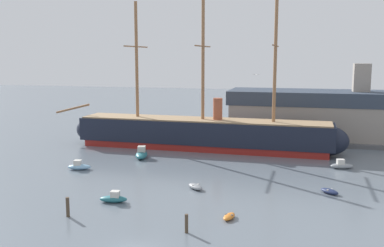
# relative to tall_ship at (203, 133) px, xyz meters

# --- Properties ---
(tall_ship) EXTENTS (57.52, 11.94, 27.68)m
(tall_ship) POSITION_rel_tall_ship_xyz_m (0.00, 0.00, 0.00)
(tall_ship) COLOR maroon
(tall_ship) RESTS_ON ground
(motorboat_foreground_left) EXTENTS (3.52, 1.89, 1.41)m
(motorboat_foreground_left) POSITION_rel_tall_ship_xyz_m (-3.48, -32.82, -2.52)
(motorboat_foreground_left) COLOR #236670
(motorboat_foreground_left) RESTS_ON ground
(dinghy_foreground_right) EXTENTS (1.45, 2.45, 0.54)m
(dinghy_foreground_right) POSITION_rel_tall_ship_xyz_m (10.90, -34.81, -2.74)
(dinghy_foreground_right) COLOR orange
(dinghy_foreground_right) RESTS_ON ground
(dinghy_near_centre) EXTENTS (2.86, 2.86, 0.67)m
(dinghy_near_centre) POSITION_rel_tall_ship_xyz_m (4.80, -25.24, -2.68)
(dinghy_near_centre) COLOR gray
(dinghy_near_centre) RESTS_ON ground
(motorboat_mid_left) EXTENTS (3.81, 2.27, 1.50)m
(motorboat_mid_left) POSITION_rel_tall_ship_xyz_m (-15.12, -19.88, -2.49)
(motorboat_mid_left) COLOR #7FB2D6
(motorboat_mid_left) RESTS_ON ground
(dinghy_mid_right) EXTENTS (2.71, 2.61, 0.62)m
(dinghy_mid_right) POSITION_rel_tall_ship_xyz_m (21.91, -22.92, -2.70)
(dinghy_mid_right) COLOR #1E284C
(dinghy_mid_right) RESTS_ON ground
(motorboat_alongside_bow) EXTENTS (3.17, 5.12, 2.00)m
(motorboat_alongside_bow) POSITION_rel_tall_ship_xyz_m (-8.54, -10.06, -2.31)
(motorboat_alongside_bow) COLOR #236670
(motorboat_alongside_bow) RESTS_ON ground
(motorboat_alongside_stern) EXTENTS (3.80, 2.23, 1.49)m
(motorboat_alongside_stern) POSITION_rel_tall_ship_xyz_m (24.45, -9.20, -2.49)
(motorboat_alongside_stern) COLOR gray
(motorboat_alongside_stern) RESTS_ON ground
(motorboat_far_left) EXTENTS (4.70, 2.83, 1.84)m
(motorboat_far_left) POSITION_rel_tall_ship_xyz_m (-23.94, 8.19, -2.37)
(motorboat_far_left) COLOR #B22D28
(motorboat_far_left) RESTS_ON ground
(dinghy_distant_centre) EXTENTS (2.63, 3.03, 0.67)m
(dinghy_distant_centre) POSITION_rel_tall_ship_xyz_m (7.66, 19.61, -2.68)
(dinghy_distant_centre) COLOR gray
(dinghy_distant_centre) RESTS_ON ground
(mooring_piling_nearest) EXTENTS (0.38, 0.38, 2.19)m
(mooring_piling_nearest) POSITION_rel_tall_ship_xyz_m (-6.33, -38.49, -1.92)
(mooring_piling_nearest) COLOR #4C3D2D
(mooring_piling_nearest) RESTS_ON ground
(mooring_piling_left_pair) EXTENTS (0.35, 0.35, 1.92)m
(mooring_piling_left_pair) POSITION_rel_tall_ship_xyz_m (7.41, -39.60, -2.05)
(mooring_piling_left_pair) COLOR #4C3D2D
(mooring_piling_left_pair) RESTS_ON ground
(dockside_warehouse_right) EXTENTS (59.97, 15.01, 15.98)m
(dockside_warehouse_right) POSITION_rel_tall_ship_xyz_m (30.78, 14.34, 2.15)
(dockside_warehouse_right) COLOR #565659
(dockside_warehouse_right) RESTS_ON ground
(seagull_in_flight) EXTENTS (1.03, 0.74, 0.13)m
(seagull_in_flight) POSITION_rel_tall_ship_xyz_m (11.97, -20.14, 11.96)
(seagull_in_flight) COLOR silver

